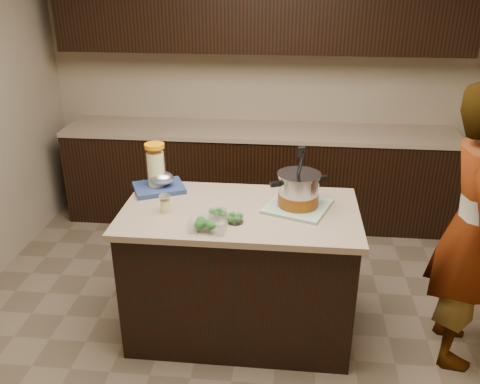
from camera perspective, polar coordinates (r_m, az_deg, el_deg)
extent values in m
plane|color=brown|center=(3.61, 0.00, -14.95)|extent=(4.00, 4.00, 0.00)
cube|color=tan|center=(4.89, 2.47, 13.15)|extent=(4.00, 0.04, 2.70)
cube|color=black|center=(4.86, 2.05, 1.77)|extent=(3.60, 0.60, 0.86)
cube|color=tan|center=(4.71, 2.13, 6.84)|extent=(3.60, 0.63, 0.04)
cube|color=black|center=(4.63, 2.45, 20.04)|extent=(3.60, 0.35, 0.75)
cube|color=black|center=(3.36, 0.00, -9.24)|extent=(1.40, 0.75, 0.86)
cube|color=tan|center=(3.13, 0.00, -2.34)|extent=(1.46, 0.81, 0.04)
cube|color=#53764F|center=(3.17, 6.49, -1.60)|extent=(0.46, 0.46, 0.02)
cylinder|color=#B7B7BC|center=(3.12, 6.58, 0.18)|extent=(0.33, 0.33, 0.19)
cylinder|color=brown|center=(3.15, 6.53, -0.78)|extent=(0.33, 0.33, 0.08)
cylinder|color=#B7B7BC|center=(3.08, 6.67, 1.95)|extent=(0.35, 0.35, 0.01)
cube|color=black|center=(3.04, 3.97, 0.88)|extent=(0.07, 0.05, 0.03)
cube|color=black|center=(3.16, 9.19, 1.56)|extent=(0.07, 0.05, 0.03)
cylinder|color=black|center=(3.04, 6.72, 2.73)|extent=(0.06, 0.10, 0.24)
cylinder|color=#E7E18D|center=(3.41, -9.40, 2.34)|extent=(0.13, 0.13, 0.26)
cylinder|color=white|center=(3.40, -9.42, 2.59)|extent=(0.14, 0.14, 0.29)
cylinder|color=orange|center=(3.35, -9.60, 5.10)|extent=(0.14, 0.14, 0.02)
cylinder|color=#E7E18D|center=(3.12, -8.37, -1.56)|extent=(0.07, 0.07, 0.08)
cylinder|color=white|center=(3.11, -8.38, -1.37)|extent=(0.07, 0.07, 0.10)
cylinder|color=silver|center=(3.09, -8.45, -0.39)|extent=(0.08, 0.08, 0.02)
cylinder|color=silver|center=(3.02, -2.49, -2.48)|extent=(0.14, 0.14, 0.05)
cylinder|color=silver|center=(2.97, -0.56, -2.98)|extent=(0.13, 0.13, 0.05)
cube|color=silver|center=(2.89, -3.58, -3.58)|extent=(0.21, 0.16, 0.07)
cube|color=navy|center=(3.43, -9.08, 0.47)|extent=(0.40, 0.37, 0.03)
ellipsoid|color=silver|center=(3.41, -8.80, 1.40)|extent=(0.16, 0.13, 0.09)
imported|color=gray|center=(3.26, 24.59, -3.85)|extent=(0.47, 0.67, 1.74)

